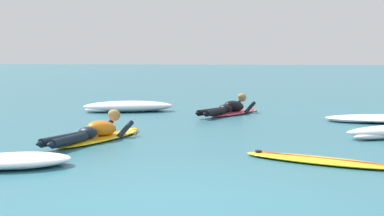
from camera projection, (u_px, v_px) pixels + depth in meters
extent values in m
plane|color=#2D6B7A|center=(231.00, 108.00, 15.50)|extent=(120.00, 120.00, 0.00)
ellipsoid|color=yellow|center=(100.00, 138.00, 9.71)|extent=(1.21, 2.39, 0.07)
ellipsoid|color=yellow|center=(133.00, 129.00, 10.71)|extent=(0.24, 0.25, 0.06)
ellipsoid|color=orange|center=(102.00, 128.00, 9.73)|extent=(0.60, 0.80, 0.35)
ellipsoid|color=black|center=(88.00, 133.00, 9.36)|extent=(0.41, 0.37, 0.20)
cylinder|color=black|center=(61.00, 139.00, 8.86)|extent=(0.45, 0.89, 0.14)
ellipsoid|color=black|center=(41.00, 143.00, 8.46)|extent=(0.16, 0.24, 0.08)
cylinder|color=black|center=(69.00, 140.00, 8.79)|extent=(0.35, 0.90, 0.14)
ellipsoid|color=black|center=(52.00, 144.00, 8.38)|extent=(0.16, 0.24, 0.08)
cylinder|color=black|center=(104.00, 129.00, 10.19)|extent=(0.25, 0.56, 0.32)
sphere|color=tan|center=(115.00, 132.00, 10.53)|extent=(0.09, 0.09, 0.09)
cylinder|color=black|center=(124.00, 131.00, 9.99)|extent=(0.25, 0.56, 0.32)
sphere|color=tan|center=(134.00, 134.00, 10.31)|extent=(0.09, 0.09, 0.09)
sphere|color=tan|center=(115.00, 115.00, 10.09)|extent=(0.21, 0.21, 0.21)
ellipsoid|color=#AD894C|center=(114.00, 114.00, 10.07)|extent=(0.27, 0.26, 0.16)
ellipsoid|color=#E54C66|center=(233.00, 113.00, 13.82)|extent=(1.32, 1.93, 0.07)
ellipsoid|color=#E54C66|center=(251.00, 109.00, 14.56)|extent=(0.25, 0.26, 0.06)
ellipsoid|color=black|center=(234.00, 106.00, 13.84)|extent=(0.68, 0.81, 0.35)
ellipsoid|color=black|center=(225.00, 109.00, 13.51)|extent=(0.43, 0.40, 0.20)
cylinder|color=black|center=(210.00, 112.00, 13.09)|extent=(0.56, 0.81, 0.14)
ellipsoid|color=black|center=(198.00, 113.00, 12.75)|extent=(0.19, 0.24, 0.08)
cylinder|color=black|center=(215.00, 112.00, 13.00)|extent=(0.47, 0.84, 0.14)
ellipsoid|color=black|center=(206.00, 114.00, 12.63)|extent=(0.19, 0.24, 0.08)
cylinder|color=black|center=(234.00, 107.00, 14.29)|extent=(0.34, 0.54, 0.33)
sphere|color=tan|center=(241.00, 110.00, 14.61)|extent=(0.09, 0.09, 0.09)
cylinder|color=black|center=(249.00, 109.00, 14.03)|extent=(0.34, 0.54, 0.33)
sphere|color=tan|center=(256.00, 111.00, 14.33)|extent=(0.09, 0.09, 0.09)
sphere|color=tan|center=(242.00, 97.00, 14.16)|extent=(0.21, 0.21, 0.21)
ellipsoid|color=#AD894C|center=(242.00, 96.00, 14.14)|extent=(0.29, 0.28, 0.16)
ellipsoid|color=yellow|center=(319.00, 160.00, 7.69)|extent=(2.17, 1.36, 0.07)
cube|color=red|center=(319.00, 157.00, 7.68)|extent=(1.68, 0.81, 0.01)
cone|color=black|center=(258.00, 156.00, 8.18)|extent=(0.13, 0.13, 0.16)
ellipsoid|color=white|center=(16.00, 160.00, 7.35)|extent=(1.58, 1.20, 0.19)
ellipsoid|color=white|center=(44.00, 160.00, 7.54)|extent=(0.63, 0.60, 0.13)
ellipsoid|color=white|center=(353.00, 120.00, 12.27)|extent=(1.14, 0.80, 0.08)
ellipsoid|color=white|center=(380.00, 135.00, 9.80)|extent=(1.11, 0.82, 0.13)
ellipsoid|color=white|center=(128.00, 106.00, 14.43)|extent=(2.44, 1.46, 0.27)
ellipsoid|color=white|center=(150.00, 107.00, 14.65)|extent=(0.93, 0.77, 0.19)
ellipsoid|color=white|center=(101.00, 109.00, 14.26)|extent=(0.92, 0.69, 0.15)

